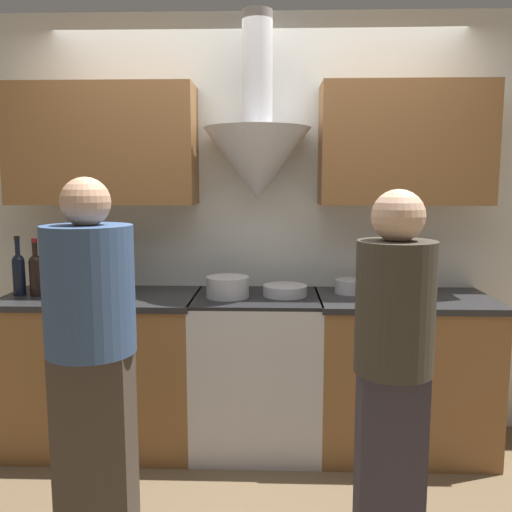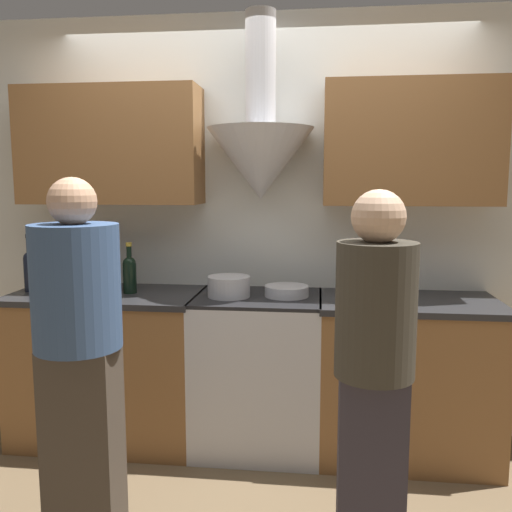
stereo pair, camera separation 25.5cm
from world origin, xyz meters
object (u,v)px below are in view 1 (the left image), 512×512
object	(u,v)px
wine_bottle_3	(70,273)
wine_bottle_6	(125,274)
orange_fruit	(367,283)
person_foreground_right	(393,366)
stove_range	(257,371)
wine_bottle_5	(106,271)
wine_bottle_0	(19,272)
saucepan	(350,286)
wine_bottle_1	(36,273)
wine_bottle_2	(55,273)
mixing_bowl	(285,290)
wine_bottle_4	(88,273)
stock_pot	(228,287)
person_foreground_left	(92,356)

from	to	relation	value
wine_bottle_3	wine_bottle_6	size ratio (longest dim) A/B	1.13
orange_fruit	person_foreground_right	distance (m)	1.26
stove_range	wine_bottle_5	distance (m)	1.07
wine_bottle_0	person_foreground_right	distance (m)	2.22
wine_bottle_6	saucepan	world-z (taller)	wine_bottle_6
wine_bottle_1	wine_bottle_2	xyz separation A→B (m)	(0.10, 0.02, -0.01)
wine_bottle_6	mixing_bowl	size ratio (longest dim) A/B	1.19
wine_bottle_4	orange_fruit	distance (m)	1.68
mixing_bowl	saucepan	xyz separation A→B (m)	(0.39, 0.09, 0.01)
wine_bottle_5	wine_bottle_2	bearing A→B (deg)	-178.33
mixing_bowl	orange_fruit	distance (m)	0.55
stove_range	wine_bottle_6	size ratio (longest dim) A/B	3.02
wine_bottle_0	person_foreground_right	bearing A→B (deg)	-27.57
wine_bottle_0	wine_bottle_4	world-z (taller)	wine_bottle_0
wine_bottle_1	stock_pot	size ratio (longest dim) A/B	1.36
orange_fruit	saucepan	distance (m)	0.16
wine_bottle_6	wine_bottle_1	bearing A→B (deg)	-177.13
wine_bottle_0	orange_fruit	size ratio (longest dim) A/B	4.29
wine_bottle_0	wine_bottle_6	distance (m)	0.62
stove_range	mixing_bowl	world-z (taller)	mixing_bowl
wine_bottle_1	wine_bottle_2	bearing A→B (deg)	8.23
wine_bottle_3	wine_bottle_4	bearing A→B (deg)	4.07
wine_bottle_3	stock_pot	distance (m)	0.93
stove_range	saucepan	size ratio (longest dim) A/B	5.19
person_foreground_right	wine_bottle_1	bearing A→B (deg)	151.28
wine_bottle_1	wine_bottle_4	distance (m)	0.30
wine_bottle_2	wine_bottle_6	xyz separation A→B (m)	(0.41, 0.01, -0.01)
wine_bottle_2	wine_bottle_4	size ratio (longest dim) A/B	0.95
wine_bottle_0	wine_bottle_3	bearing A→B (deg)	-0.85
wine_bottle_0	wine_bottle_1	xyz separation A→B (m)	(0.11, -0.01, -0.00)
wine_bottle_0	saucepan	world-z (taller)	wine_bottle_0
stove_range	saucepan	world-z (taller)	saucepan
wine_bottle_4	orange_fruit	size ratio (longest dim) A/B	4.12
wine_bottle_6	person_foreground_left	xyz separation A→B (m)	(0.13, -1.00, -0.17)
wine_bottle_5	person_foreground_left	xyz separation A→B (m)	(0.24, -0.99, -0.19)
wine_bottle_3	person_foreground_right	bearing A→B (deg)	-31.58
wine_bottle_3	wine_bottle_5	size ratio (longest dim) A/B	0.99
stock_pot	orange_fruit	world-z (taller)	stock_pot
wine_bottle_3	saucepan	distance (m)	1.66
wine_bottle_4	stock_pot	bearing A→B (deg)	-1.27
wine_bottle_2	person_foreground_right	world-z (taller)	person_foreground_right
wine_bottle_2	wine_bottle_5	size ratio (longest dim) A/B	0.91
wine_bottle_3	wine_bottle_6	xyz separation A→B (m)	(0.32, 0.02, -0.01)
wine_bottle_1	wine_bottle_6	distance (m)	0.52
stove_range	wine_bottle_1	xyz separation A→B (m)	(-1.29, -0.03, 0.59)
stove_range	wine_bottle_6	world-z (taller)	wine_bottle_6
person_foreground_left	wine_bottle_3	bearing A→B (deg)	114.93
wine_bottle_2	stove_range	bearing A→B (deg)	0.64
wine_bottle_6	mixing_bowl	bearing A→B (deg)	1.04
orange_fruit	person_foreground_left	distance (m)	1.79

